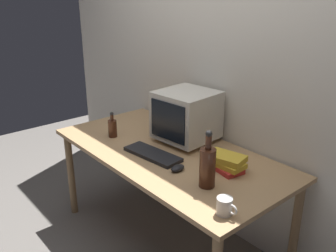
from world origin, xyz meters
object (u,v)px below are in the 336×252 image
at_px(keyboard, 152,154).
at_px(book_stack, 226,162).
at_px(mug, 225,206).
at_px(crt_monitor, 186,116).
at_px(computer_mouse, 178,168).
at_px(bottle_tall, 208,166).
at_px(bottle_short, 113,128).

height_order(keyboard, book_stack, book_stack).
distance_m(book_stack, mug, 0.48).
bearing_deg(keyboard, crt_monitor, 90.60).
bearing_deg(computer_mouse, mug, -19.64).
bearing_deg(book_stack, mug, -49.06).
distance_m(bottle_tall, bottle_short, 0.97).
bearing_deg(crt_monitor, keyboard, -83.06).
bearing_deg(bottle_tall, bottle_short, -179.31).
xyz_separation_m(keyboard, mug, (0.76, -0.14, 0.03)).
bearing_deg(computer_mouse, crt_monitor, 125.94).
xyz_separation_m(keyboard, computer_mouse, (0.27, -0.01, 0.01)).
xyz_separation_m(bottle_short, book_stack, (0.90, 0.24, -0.02)).
height_order(book_stack, mug, book_stack).
bearing_deg(crt_monitor, bottle_short, -138.31).
bearing_deg(mug, crt_monitor, 148.87).
bearing_deg(computer_mouse, keyboard, 172.15).
xyz_separation_m(bottle_tall, bottle_short, (-0.97, -0.01, -0.05)).
distance_m(crt_monitor, book_stack, 0.53).
relative_size(keyboard, computer_mouse, 4.20).
distance_m(keyboard, computer_mouse, 0.27).
distance_m(computer_mouse, book_stack, 0.30).
distance_m(keyboard, bottle_tall, 0.53).
bearing_deg(bottle_short, bottle_tall, 0.69).
relative_size(computer_mouse, book_stack, 0.40).
bearing_deg(bottle_short, computer_mouse, 0.62).
bearing_deg(computer_mouse, book_stack, 47.69).
bearing_deg(keyboard, bottle_short, 176.27).
xyz_separation_m(crt_monitor, mug, (0.81, -0.49, -0.15)).
xyz_separation_m(computer_mouse, mug, (0.49, -0.13, 0.03)).
bearing_deg(book_stack, keyboard, -153.67).
relative_size(computer_mouse, mug, 0.83).
height_order(bottle_short, mug, bottle_short).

